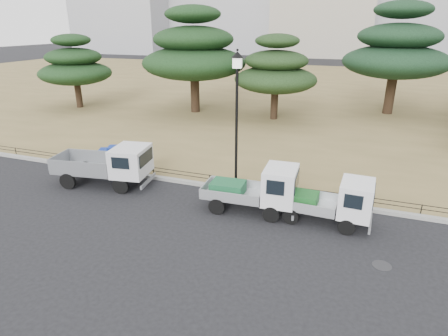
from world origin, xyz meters
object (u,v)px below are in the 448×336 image
at_px(truck_kei_rear, 331,201).
at_px(tarp_pile, 113,156).
at_px(street_lamp, 237,99).
at_px(truck_large, 108,163).
at_px(truck_kei_front, 257,189).

relative_size(truck_kei_rear, tarp_pile, 1.89).
bearing_deg(truck_kei_rear, street_lamp, 160.10).
relative_size(truck_large, truck_kei_front, 1.23).
xyz_separation_m(street_lamp, tarp_pile, (-7.03, 0.48, -3.61)).
relative_size(truck_kei_rear, street_lamp, 0.59).
bearing_deg(truck_large, street_lamp, 7.41).
height_order(truck_kei_rear, tarp_pile, truck_kei_rear).
bearing_deg(truck_large, truck_kei_rear, -9.60).
height_order(truck_large, tarp_pile, truck_large).
relative_size(truck_large, street_lamp, 0.78).
xyz_separation_m(truck_kei_rear, street_lamp, (-4.40, 1.82, 3.27)).
bearing_deg(street_lamp, truck_kei_front, -50.91).
bearing_deg(tarp_pile, street_lamp, -3.92).
xyz_separation_m(truck_large, truck_kei_rear, (10.15, -0.15, -0.17)).
bearing_deg(tarp_pile, truck_kei_front, -15.31).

